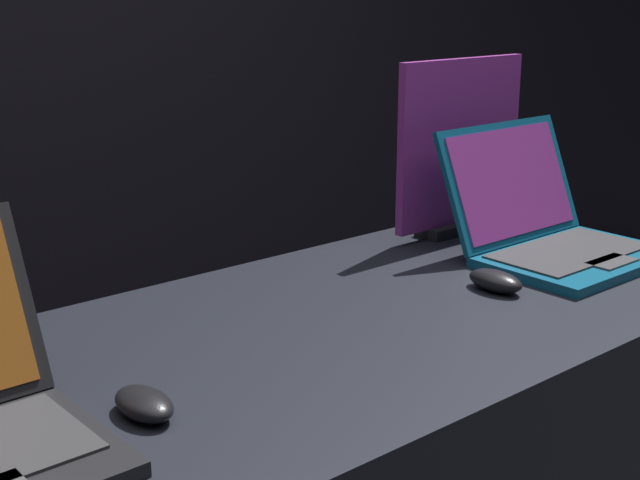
{
  "coord_description": "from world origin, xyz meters",
  "views": [
    {
      "loc": [
        -0.9,
        -0.68,
        1.47
      ],
      "look_at": [
        -0.01,
        0.37,
        1.07
      ],
      "focal_mm": 50.0,
      "sensor_mm": 36.0,
      "label": 1
    }
  ],
  "objects": [
    {
      "name": "mouse_back",
      "position": [
        0.36,
        0.29,
        0.94
      ],
      "size": [
        0.06,
        0.11,
        0.04
      ],
      "color": "black",
      "rests_on": "display_counter"
    },
    {
      "name": "laptop_back",
      "position": [
        0.62,
        0.36,
        0.98
      ],
      "size": [
        0.38,
        0.36,
        0.26
      ],
      "color": "#0F5170",
      "rests_on": "display_counter"
    },
    {
      "name": "promo_stand_back",
      "position": [
        0.62,
        0.61,
        1.11
      ],
      "size": [
        0.38,
        0.07,
        0.39
      ],
      "color": "black",
      "rests_on": "display_counter"
    },
    {
      "name": "mouse_front",
      "position": [
        -0.39,
        0.28,
        0.94
      ],
      "size": [
        0.06,
        0.11,
        0.03
      ],
      "color": "black",
      "rests_on": "display_counter"
    }
  ]
}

